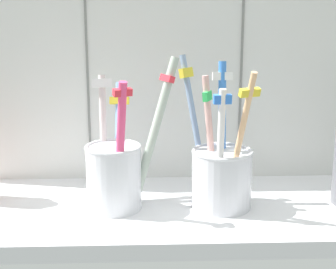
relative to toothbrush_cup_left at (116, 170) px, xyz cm
name	(u,v)px	position (x,y,z in cm)	size (l,w,h in cm)	color
counter_slab	(168,213)	(6.38, 0.32, -5.95)	(64.00, 22.00, 2.00)	silver
tile_wall_back	(164,34)	(6.38, 12.32, 15.56)	(64.00, 2.20, 45.00)	silver
toothbrush_cup_left	(116,170)	(0.00, 0.00, 0.00)	(11.83, 10.72, 18.51)	silver
toothbrush_cup_right	(221,172)	(12.94, -0.20, -0.36)	(9.04, 10.88, 18.55)	silver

